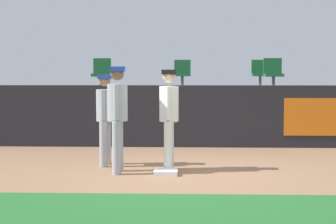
{
  "coord_description": "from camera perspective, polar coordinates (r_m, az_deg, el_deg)",
  "views": [
    {
      "loc": [
        0.13,
        -9.24,
        1.73
      ],
      "look_at": [
        -0.24,
        0.97,
        1.0
      ],
      "focal_mm": 58.5,
      "sensor_mm": 36.0,
      "label": 1
    }
  ],
  "objects": [
    {
      "name": "ground_plane",
      "position": [
        9.4,
        1.28,
        -6.52
      ],
      "size": [
        60.0,
        60.0,
        0.0
      ],
      "primitive_type": "plane",
      "color": "#936B4C"
    },
    {
      "name": "grass_foreground_strip",
      "position": [
        6.55,
        0.9,
        -11.21
      ],
      "size": [
        18.0,
        2.8,
        0.01
      ],
      "primitive_type": "cube",
      "color": "#26662B",
      "rests_on": "ground_plane"
    },
    {
      "name": "first_base",
      "position": [
        9.37,
        -0.23,
        -6.3
      ],
      "size": [
        0.4,
        0.4,
        0.08
      ],
      "primitive_type": "cube",
      "color": "white",
      "rests_on": "ground_plane"
    },
    {
      "name": "player_fielder_home",
      "position": [
        9.65,
        0.13,
        -0.06
      ],
      "size": [
        0.36,
        0.55,
        1.79
      ],
      "rotation": [
        0.0,
        0.0,
        -1.62
      ],
      "color": "white",
      "rests_on": "ground_plane"
    },
    {
      "name": "player_runner_visitor",
      "position": [
        10.24,
        -6.59,
        -0.11
      ],
      "size": [
        0.35,
        0.48,
        1.7
      ],
      "rotation": [
        0.0,
        0.0,
        -1.65
      ],
      "color": "#9EA3AD",
      "rests_on": "ground_plane"
    },
    {
      "name": "player_coach_visitor",
      "position": [
        9.46,
        -5.29,
        0.05
      ],
      "size": [
        0.35,
        0.52,
        1.84
      ],
      "rotation": [
        0.0,
        0.0,
        -1.57
      ],
      "color": "#9EA3AD",
      "rests_on": "ground_plane"
    },
    {
      "name": "field_wall",
      "position": [
        12.8,
        1.58,
        -0.43
      ],
      "size": [
        18.0,
        0.26,
        1.44
      ],
      "color": "black",
      "rests_on": "ground_plane"
    },
    {
      "name": "bleacher_platform",
      "position": [
        15.37,
        1.61,
        0.02
      ],
      "size": [
        18.0,
        4.8,
        1.27
      ],
      "primitive_type": "cube",
      "color": "#59595E",
      "rests_on": "ground_plane"
    },
    {
      "name": "seat_front_right",
      "position": [
        14.37,
        10.9,
        4.09
      ],
      "size": [
        0.47,
        0.44,
        0.84
      ],
      "color": "#4C4C51",
      "rests_on": "bleacher_platform"
    },
    {
      "name": "seat_back_right",
      "position": [
        16.14,
        9.55,
        4.1
      ],
      "size": [
        0.46,
        0.44,
        0.84
      ],
      "color": "#4C4C51",
      "rests_on": "bleacher_platform"
    },
    {
      "name": "seat_front_left",
      "position": [
        14.38,
        -6.95,
        4.13
      ],
      "size": [
        0.46,
        0.44,
        0.84
      ],
      "color": "#4C4C51",
      "rests_on": "bleacher_platform"
    },
    {
      "name": "seat_back_center",
      "position": [
        16.01,
        1.5,
        4.16
      ],
      "size": [
        0.48,
        0.44,
        0.84
      ],
      "color": "#4C4C51",
      "rests_on": "bleacher_platform"
    }
  ]
}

